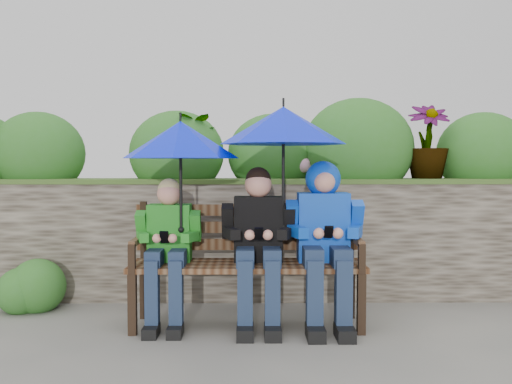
{
  "coord_description": "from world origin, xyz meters",
  "views": [
    {
      "loc": [
        -0.04,
        -4.13,
        1.17
      ],
      "look_at": [
        0.0,
        0.1,
        0.95
      ],
      "focal_mm": 40.0,
      "sensor_mm": 36.0,
      "label": 1
    }
  ],
  "objects_px": {
    "park_bench": "(247,255)",
    "boy_middle": "(258,239)",
    "umbrella_right": "(283,126)",
    "boy_left": "(168,243)",
    "boy_right": "(325,230)",
    "umbrella_left": "(181,140)"
  },
  "relations": [
    {
      "from": "park_bench",
      "to": "boy_middle",
      "type": "bearing_deg",
      "value": -45.02
    },
    {
      "from": "boy_left",
      "to": "umbrella_right",
      "type": "relative_size",
      "value": 1.13
    },
    {
      "from": "boy_middle",
      "to": "boy_right",
      "type": "relative_size",
      "value": 0.96
    },
    {
      "from": "park_bench",
      "to": "boy_middle",
      "type": "relative_size",
      "value": 1.46
    },
    {
      "from": "boy_middle",
      "to": "park_bench",
      "type": "bearing_deg",
      "value": 134.98
    },
    {
      "from": "boy_left",
      "to": "umbrella_left",
      "type": "xyz_separation_m",
      "value": [
        0.09,
        -0.0,
        0.73
      ]
    },
    {
      "from": "umbrella_right",
      "to": "umbrella_left",
      "type": "bearing_deg",
      "value": -178.15
    },
    {
      "from": "boy_left",
      "to": "boy_right",
      "type": "height_order",
      "value": "boy_right"
    },
    {
      "from": "boy_middle",
      "to": "umbrella_right",
      "type": "distance_m",
      "value": 0.82
    },
    {
      "from": "umbrella_right",
      "to": "park_bench",
      "type": "bearing_deg",
      "value": 169.33
    },
    {
      "from": "boy_middle",
      "to": "umbrella_left",
      "type": "height_order",
      "value": "umbrella_left"
    },
    {
      "from": "boy_left",
      "to": "boy_middle",
      "type": "distance_m",
      "value": 0.64
    },
    {
      "from": "boy_right",
      "to": "boy_middle",
      "type": "bearing_deg",
      "value": -178.91
    },
    {
      "from": "boy_middle",
      "to": "umbrella_left",
      "type": "distance_m",
      "value": 0.89
    },
    {
      "from": "boy_left",
      "to": "boy_middle",
      "type": "relative_size",
      "value": 0.93
    },
    {
      "from": "park_bench",
      "to": "umbrella_left",
      "type": "relative_size",
      "value": 1.96
    },
    {
      "from": "umbrella_left",
      "to": "umbrella_right",
      "type": "height_order",
      "value": "umbrella_right"
    },
    {
      "from": "boy_middle",
      "to": "umbrella_right",
      "type": "xyz_separation_m",
      "value": [
        0.18,
        0.03,
        0.8
      ]
    },
    {
      "from": "boy_left",
      "to": "umbrella_left",
      "type": "height_order",
      "value": "umbrella_left"
    },
    {
      "from": "boy_left",
      "to": "umbrella_left",
      "type": "distance_m",
      "value": 0.74
    },
    {
      "from": "boy_right",
      "to": "umbrella_right",
      "type": "bearing_deg",
      "value": 175.71
    },
    {
      "from": "boy_right",
      "to": "umbrella_left",
      "type": "height_order",
      "value": "umbrella_left"
    }
  ]
}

